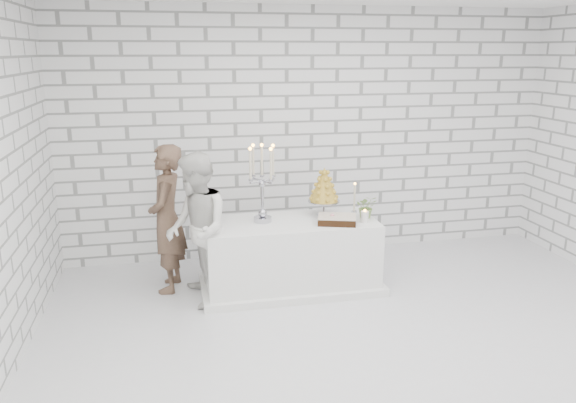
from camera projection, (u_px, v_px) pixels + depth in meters
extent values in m
cube|color=silver|center=(381.00, 347.00, 4.83)|extent=(6.00, 5.00, 0.01)
cube|color=white|center=(311.00, 134.00, 6.80)|extent=(6.00, 0.01, 3.00)
cube|color=white|center=(291.00, 255.00, 5.95)|extent=(1.80, 0.80, 0.75)
imported|color=brown|center=(167.00, 219.00, 5.82)|extent=(0.47, 0.63, 1.57)
imported|color=silver|center=(197.00, 230.00, 5.51)|extent=(0.65, 0.80, 1.54)
cube|color=black|center=(337.00, 220.00, 5.77)|extent=(0.45, 0.38, 0.08)
cylinder|color=white|center=(365.00, 217.00, 5.80)|extent=(0.09, 0.09, 0.12)
cylinder|color=beige|center=(354.00, 199.00, 6.13)|extent=(0.07, 0.07, 0.32)
imported|color=#628348|center=(366.00, 207.00, 5.94)|extent=(0.26, 0.24, 0.25)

